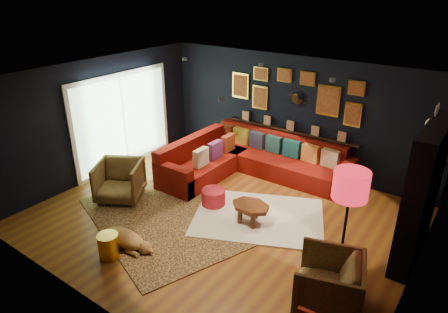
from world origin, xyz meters
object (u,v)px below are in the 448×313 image
Objects in this scene: dog at (124,235)px; coffee_table at (251,208)px; armchair_right at (329,280)px; pouf at (213,197)px; armchair_left at (119,179)px; sectional at (246,161)px; gold_stool at (109,246)px; floor_lamp at (350,190)px.

coffee_table is at bearing 51.92° from dog.
pouf is at bearing -129.94° from armchair_right.
coffee_table is at bearing -7.68° from pouf.
sectional is at bearing 28.19° from armchair_left.
gold_stool is at bearing -121.84° from coffee_table.
gold_stool is at bearing -99.70° from pouf.
sectional is at bearing -148.63° from armchair_right.
sectional is 4.12m from armchair_right.
armchair_left is 4.53m from armchair_right.
armchair_right is at bearing -83.45° from floor_lamp.
armchair_left reaches higher than armchair_right.
armchair_right reaches higher than dog.
coffee_table is 0.86× the size of armchair_right.
dog is at bearing -157.54° from floor_lamp.
floor_lamp reaches higher than pouf.
pouf is 0.54× the size of armchair_right.
coffee_table is 0.66× the size of dog.
sectional reaches higher than dog.
gold_stool is 3.78m from floor_lamp.
floor_lamp is at bearing -11.91° from pouf.
pouf is 3.11m from floor_lamp.
dog is at bearing 95.04° from gold_stool.
pouf is 1.94m from dog.
armchair_right reaches higher than pouf.
armchair_left is at bearing -152.64° from pouf.
floor_lamp reaches higher than armchair_right.
sectional is 4.55× the size of coffee_table.
armchair_left is (-1.69, -0.87, 0.25)m from pouf.
pouf is at bearing -3.30° from armchair_left.
armchair_left is 1.65m from dog.
coffee_table is 0.42× the size of floor_lamp.
dog is at bearing -127.26° from coffee_table.
armchair_left is at bearing 140.31° from dog.
sectional is 8.18× the size of gold_stool.
dog is (-3.25, -0.68, -0.24)m from armchair_right.
sectional reaches higher than gold_stool.
floor_lamp is (3.15, 1.66, 1.29)m from gold_stool.
sectional is 1.56m from pouf.
gold_stool is at bearing -89.01° from armchair_right.
sectional is 7.30× the size of pouf.
armchair_left reaches higher than gold_stool.
pouf is (0.23, -1.54, -0.14)m from sectional.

